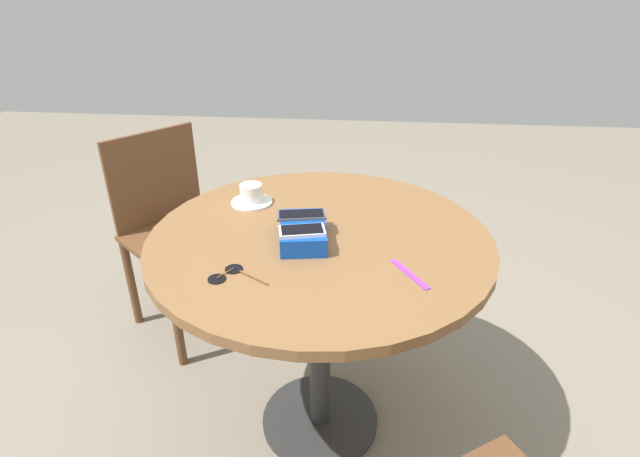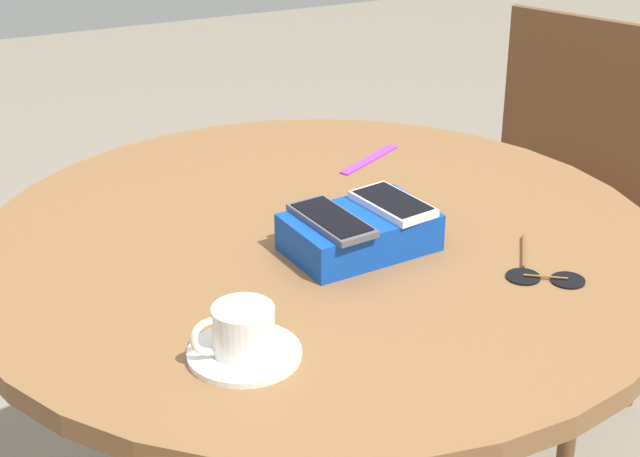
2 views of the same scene
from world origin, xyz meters
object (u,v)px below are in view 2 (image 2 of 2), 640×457
object	(u,v)px
lanyard_strap	(369,160)
phone_box	(359,232)
saucer	(244,354)
sunglasses	(543,275)
round_table	(320,313)
phone_white	(393,203)
chair_near_window	(553,222)
coffee_cup	(241,329)
phone_gray	(332,220)

from	to	relation	value
lanyard_strap	phone_box	bearing A→B (deg)	62.91
saucer	sunglasses	size ratio (longest dim) A/B	0.87
round_table	phone_box	xyz separation A→B (m)	(-0.04, 0.04, 0.15)
phone_white	saucer	bearing A→B (deg)	35.30
phone_box	sunglasses	size ratio (longest dim) A/B	1.39
chair_near_window	phone_white	bearing A→B (deg)	38.36
round_table	sunglasses	distance (m)	0.34
coffee_cup	chair_near_window	size ratio (longest dim) A/B	0.12
saucer	lanyard_strap	world-z (taller)	saucer
phone_white	coffee_cup	distance (m)	0.36
phone_gray	saucer	bearing A→B (deg)	44.98
phone_gray	coffee_cup	world-z (taller)	coffee_cup
phone_box	lanyard_strap	world-z (taller)	phone_box
coffee_cup	chair_near_window	xyz separation A→B (m)	(-0.92, -0.71, -0.35)
saucer	chair_near_window	distance (m)	1.20
coffee_cup	sunglasses	bearing A→B (deg)	-175.50
phone_box	coffee_cup	world-z (taller)	coffee_cup
round_table	coffee_cup	distance (m)	0.35
saucer	round_table	bearing A→B (deg)	-128.64
saucer	coffee_cup	world-z (taller)	coffee_cup
saucer	chair_near_window	size ratio (longest dim) A/B	0.15
saucer	sunglasses	distance (m)	0.43
lanyard_strap	sunglasses	xyz separation A→B (m)	(-0.05, 0.46, 0.00)
phone_box	sunglasses	xyz separation A→B (m)	(-0.19, 0.17, -0.02)
sunglasses	lanyard_strap	bearing A→B (deg)	-84.31
lanyard_strap	phone_white	bearing A→B (deg)	71.39
sunglasses	phone_white	bearing A→B (deg)	-50.20
phone_white	coffee_cup	world-z (taller)	same
phone_white	coffee_cup	xyz separation A→B (m)	(0.29, 0.20, -0.02)
phone_gray	chair_near_window	distance (m)	0.97
round_table	phone_white	distance (m)	0.21
phone_box	saucer	xyz separation A→B (m)	(0.24, 0.20, -0.02)
phone_white	sunglasses	size ratio (longest dim) A/B	0.87
coffee_cup	phone_white	bearing A→B (deg)	-144.93
phone_gray	sunglasses	xyz separation A→B (m)	(-0.24, 0.16, -0.06)
phone_white	phone_box	bearing A→B (deg)	4.86
phone_white	lanyard_strap	xyz separation A→B (m)	(-0.10, -0.29, -0.06)
phone_gray	coffee_cup	bearing A→B (deg)	44.61
phone_gray	chair_near_window	size ratio (longest dim) A/B	0.17
phone_box	saucer	distance (m)	0.31
phone_box	saucer	size ratio (longest dim) A/B	1.61
saucer	coffee_cup	xyz separation A→B (m)	(0.00, 0.00, 0.03)
phone_gray	saucer	world-z (taller)	phone_gray
phone_white	round_table	bearing A→B (deg)	-23.04
coffee_cup	lanyard_strap	world-z (taller)	coffee_cup
phone_white	chair_near_window	size ratio (longest dim) A/B	0.15
phone_box	phone_gray	size ratio (longest dim) A/B	1.45
coffee_cup	phone_box	bearing A→B (deg)	-140.06
phone_white	saucer	xyz separation A→B (m)	(0.29, 0.20, -0.06)
phone_gray	saucer	xyz separation A→B (m)	(0.19, 0.19, -0.05)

